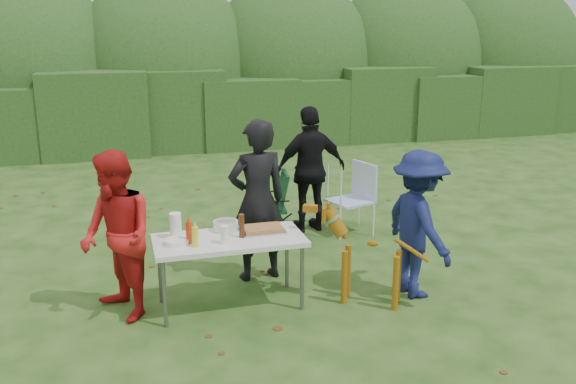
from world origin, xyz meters
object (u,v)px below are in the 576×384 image
object	(u,v)px
ketchup_bottle	(189,233)
beer_bottle	(242,226)
person_black_puffy	(311,170)
camping_chair	(267,205)
folding_table	(229,243)
child	(418,224)
mustard_bottle	(196,237)
paper_towel_roll	(176,226)
person_red_jacket	(117,237)
person_cook	(257,201)
dog	(372,258)
lawn_chair	(350,198)

from	to	relation	value
ketchup_bottle	beer_bottle	world-z (taller)	beer_bottle
person_black_puffy	camping_chair	world-z (taller)	person_black_puffy
folding_table	child	size ratio (longest dim) A/B	0.95
folding_table	mustard_bottle	world-z (taller)	mustard_bottle
mustard_bottle	ketchup_bottle	xyz separation A→B (m)	(-0.05, 0.11, 0.01)
folding_table	paper_towel_roll	size ratio (longest dim) A/B	5.77
folding_table	child	bearing A→B (deg)	-7.45
person_red_jacket	child	distance (m)	3.05
beer_bottle	person_black_puffy	bearing A→B (deg)	55.88
person_red_jacket	child	bearing A→B (deg)	59.44
person_cook	beer_bottle	size ratio (longest dim) A/B	7.60
child	dog	bearing A→B (deg)	92.30
folding_table	person_red_jacket	size ratio (longest dim) A/B	0.90
person_cook	person_red_jacket	size ratio (longest dim) A/B	1.10
person_cook	dog	xyz separation A→B (m)	(0.97, -0.96, -0.41)
mustard_bottle	paper_towel_roll	distance (m)	0.34
dog	ketchup_bottle	distance (m)	1.86
child	ketchup_bottle	size ratio (longest dim) A/B	7.14
lawn_chair	dog	bearing A→B (deg)	56.06
dog	mustard_bottle	size ratio (longest dim) A/B	5.24
child	camping_chair	distance (m)	2.48
dog	camping_chair	distance (m)	2.34
folding_table	mustard_bottle	bearing A→B (deg)	-156.01
lawn_chair	beer_bottle	size ratio (longest dim) A/B	4.02
folding_table	mustard_bottle	xyz separation A→B (m)	(-0.35, -0.16, 0.15)
ketchup_bottle	paper_towel_roll	world-z (taller)	paper_towel_roll
person_red_jacket	lawn_chair	distance (m)	3.57
person_cook	folding_table	bearing A→B (deg)	47.10
lawn_chair	person_cook	bearing A→B (deg)	18.90
dog	paper_towel_roll	size ratio (longest dim) A/B	4.03
person_black_puffy	dog	size ratio (longest dim) A/B	1.66
camping_chair	dog	bearing A→B (deg)	110.93
camping_chair	paper_towel_roll	size ratio (longest dim) A/B	3.45
camping_chair	lawn_chair	xyz separation A→B (m)	(1.15, -0.13, 0.03)
lawn_chair	paper_towel_roll	world-z (taller)	paper_towel_roll
person_black_puffy	dog	world-z (taller)	person_black_puffy
camping_chair	person_cook	bearing A→B (deg)	79.51
person_red_jacket	mustard_bottle	distance (m)	0.76
mustard_bottle	paper_towel_roll	size ratio (longest dim) A/B	0.77
folding_table	person_black_puffy	world-z (taller)	person_black_puffy
person_red_jacket	lawn_chair	xyz separation A→B (m)	(3.10, 1.74, -0.35)
paper_towel_roll	person_black_puffy	bearing A→B (deg)	43.13
beer_bottle	camping_chair	bearing A→B (deg)	69.10
person_red_jacket	person_cook	bearing A→B (deg)	85.70
person_cook	lawn_chair	size ratio (longest dim) A/B	1.89
person_red_jacket	camping_chair	bearing A→B (deg)	109.54
folding_table	lawn_chair	size ratio (longest dim) A/B	1.55
mustard_bottle	folding_table	bearing A→B (deg)	23.99
ketchup_bottle	beer_bottle	xyz separation A→B (m)	(0.53, 0.04, 0.01)
folding_table	person_red_jacket	bearing A→B (deg)	175.72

